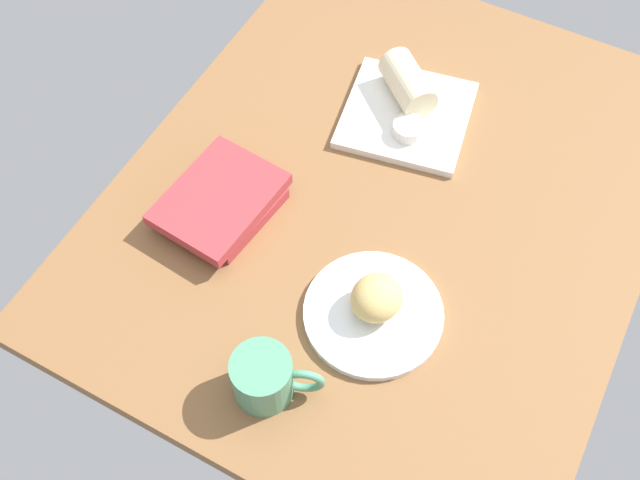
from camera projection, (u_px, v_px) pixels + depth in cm
name	position (u px, v px, depth cm)	size (l,w,h in cm)	color
dining_table	(387.00, 200.00, 135.49)	(110.00, 90.00, 4.00)	brown
round_plate	(373.00, 314.00, 120.35)	(22.52, 22.52, 1.40)	white
scone_pastry	(377.00, 298.00, 117.53)	(8.73, 8.00, 6.31)	tan
square_plate	(406.00, 115.00, 142.48)	(23.02, 23.02, 1.60)	white
sauce_cup	(409.00, 129.00, 137.96)	(5.85, 5.85, 2.41)	silver
breakfast_wrap	(408.00, 83.00, 141.14)	(6.76, 6.76, 12.58)	beige
book_stack	(222.00, 202.00, 129.67)	(22.50, 18.00, 4.72)	#A53338
coffee_mug	(265.00, 377.00, 110.55)	(9.22, 13.44, 8.84)	#4C8C6B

